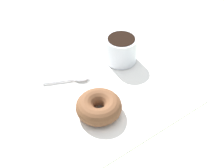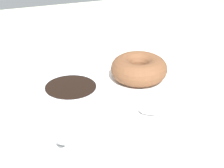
{
  "view_description": "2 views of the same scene",
  "coord_description": "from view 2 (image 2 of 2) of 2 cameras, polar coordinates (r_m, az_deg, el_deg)",
  "views": [
    {
      "loc": [
        44.42,
        -30.74,
        53.0
      ],
      "look_at": [
        1.42,
        1.1,
        2.3
      ],
      "focal_mm": 50.0,
      "sensor_mm": 36.0,
      "label": 1
    },
    {
      "loc": [
        -50.68,
        19.4,
        31.22
      ],
      "look_at": [
        1.42,
        1.1,
        2.3
      ],
      "focal_mm": 60.0,
      "sensor_mm": 36.0,
      "label": 2
    }
  ],
  "objects": [
    {
      "name": "ground_plane",
      "position": [
        0.63,
        1.37,
        -3.06
      ],
      "size": [
        120.0,
        120.0,
        2.0
      ],
      "primitive_type": "cube",
      "color": "beige"
    },
    {
      "name": "napkin",
      "position": [
        0.63,
        0.0,
        -1.72
      ],
      "size": [
        32.37,
        32.37,
        0.3
      ],
      "primitive_type": "cube",
      "rotation": [
        0.0,
        0.0,
        -0.01
      ],
      "color": "white",
      "rests_on": "ground_plane"
    },
    {
      "name": "coffee_cup",
      "position": [
        0.53,
        -6.18,
        -3.68
      ],
      "size": [
        10.41,
        8.21,
        7.0
      ],
      "color": "silver",
      "rests_on": "napkin"
    },
    {
      "name": "donut",
      "position": [
        0.68,
        4.14,
        2.36
      ],
      "size": [
        10.27,
        10.27,
        3.98
      ],
      "primitive_type": "torus",
      "color": "brown",
      "rests_on": "napkin"
    },
    {
      "name": "spoon",
      "position": [
        0.58,
        7.26,
        -4.1
      ],
      "size": [
        6.26,
        11.08,
        0.9
      ],
      "color": "silver",
      "rests_on": "napkin"
    }
  ]
}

